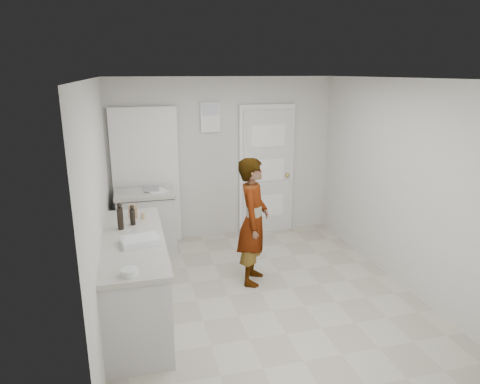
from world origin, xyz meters
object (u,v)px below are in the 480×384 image
object	(u,v)px
person	(253,222)
oil_cruet_a	(132,215)
baking_dish	(140,241)
egg_bowl	(130,272)
cake_mix_box	(133,211)
oil_cruet_b	(120,217)
spice_jar	(143,216)

from	to	relation	value
person	oil_cruet_a	xyz separation A→B (m)	(-1.43, -0.11, 0.24)
oil_cruet_a	baking_dish	world-z (taller)	oil_cruet_a
egg_bowl	cake_mix_box	bearing A→B (deg)	87.78
person	oil_cruet_b	world-z (taller)	person
baking_dish	oil_cruet_b	bearing A→B (deg)	111.92
oil_cruet_b	egg_bowl	size ratio (longest dim) A/B	2.06
cake_mix_box	baking_dish	size ratio (longest dim) A/B	0.40
cake_mix_box	baking_dish	distance (m)	0.82
cake_mix_box	egg_bowl	bearing A→B (deg)	-79.55
oil_cruet_a	oil_cruet_b	size ratio (longest dim) A/B	0.78
person	cake_mix_box	size ratio (longest dim) A/B	10.00
spice_jar	egg_bowl	distance (m)	1.44
spice_jar	baking_dish	size ratio (longest dim) A/B	0.18
cake_mix_box	spice_jar	xyz separation A→B (m)	(0.11, -0.06, -0.04)
person	baking_dish	world-z (taller)	person
spice_jar	egg_bowl	world-z (taller)	spice_jar
cake_mix_box	oil_cruet_b	xyz separation A→B (m)	(-0.14, -0.35, 0.06)
spice_jar	person	bearing A→B (deg)	-3.26
oil_cruet_a	egg_bowl	world-z (taller)	oil_cruet_a
person	oil_cruet_a	distance (m)	1.45
cake_mix_box	oil_cruet_a	size ratio (longest dim) A/B	0.68
oil_cruet_b	baking_dish	bearing A→B (deg)	-68.08
person	spice_jar	distance (m)	1.32
person	oil_cruet_b	bearing A→B (deg)	122.16
person	cake_mix_box	distance (m)	1.44
baking_dish	egg_bowl	distance (m)	0.68
cake_mix_box	oil_cruet_a	world-z (taller)	oil_cruet_a
cake_mix_box	egg_bowl	size ratio (longest dim) A/B	1.10
oil_cruet_a	cake_mix_box	bearing A→B (deg)	88.41
oil_cruet_a	egg_bowl	bearing A→B (deg)	-92.34
spice_jar	oil_cruet_a	world-z (taller)	oil_cruet_a
cake_mix_box	oil_cruet_b	bearing A→B (deg)	-98.60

